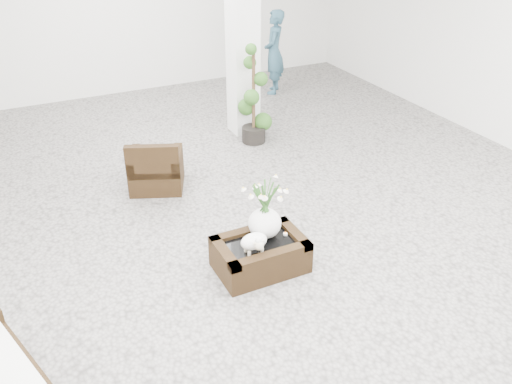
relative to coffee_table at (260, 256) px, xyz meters
name	(u,v)px	position (x,y,z in m)	size (l,w,h in m)	color
ground	(252,236)	(0.19, 0.58, -0.16)	(11.00, 11.00, 0.00)	gray
column	(242,19)	(1.39, 3.38, 1.59)	(0.40, 0.40, 3.50)	white
coffee_table	(260,256)	(0.00, 0.00, 0.00)	(0.90, 0.60, 0.31)	#32200E
sheep_figurine	(254,243)	(-0.12, -0.10, 0.26)	(0.28, 0.23, 0.21)	white
planter_narcissus	(265,203)	(0.10, 0.10, 0.56)	(0.44, 0.44, 0.80)	white
tealight	(285,234)	(0.30, 0.02, 0.17)	(0.04, 0.04, 0.03)	white
armchair	(156,162)	(-0.42, 2.17, 0.20)	(0.66, 0.64, 0.71)	#32200E
topiary	(254,95)	(1.34, 2.91, 0.59)	(0.40, 0.40, 1.50)	#264C18
shopper	(274,52)	(2.69, 4.82, 0.61)	(0.56, 0.37, 1.53)	#2D5265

